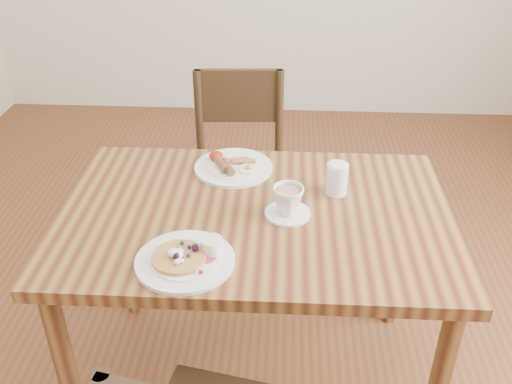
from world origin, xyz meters
The scene contains 7 objects.
ground centered at (0.00, 0.00, 0.00)m, with size 5.00×5.00×0.00m, color #573218.
dining_table centered at (0.00, 0.00, 0.65)m, with size 1.20×0.80×0.75m.
chair_far centered at (-0.12, 0.76, 0.49)m, with size 0.44×0.44×0.88m.
pancake_plate centered at (-0.17, -0.26, 0.76)m, with size 0.27×0.27×0.06m.
breakfast_plate centered at (-0.10, 0.26, 0.76)m, with size 0.27×0.27×0.04m.
teacup_saucer centered at (0.10, -0.01, 0.79)m, with size 0.14×0.14×0.10m.
water_glass centered at (0.25, 0.12, 0.80)m, with size 0.07×0.07×0.10m, color silver.
Camera 1 is at (0.08, -1.45, 1.72)m, focal length 40.00 mm.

